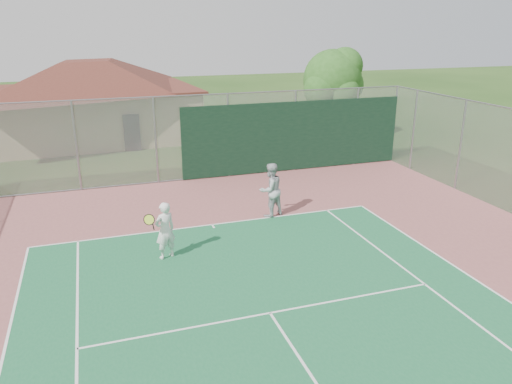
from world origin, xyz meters
TOP-DOWN VIEW (x-y plane):
  - back_fence at (2.11, 16.98)m, footprint 20.08×0.11m
  - side_fence_right at (10.00, 12.50)m, footprint 0.08×9.00m
  - clubhouse at (-3.25, 26.46)m, footprint 12.38×8.71m
  - tree at (9.00, 21.34)m, footprint 3.63×3.44m
  - player_white_front at (-1.77, 9.96)m, footprint 0.96×0.72m
  - player_grey_back at (2.08, 12.06)m, footprint 1.06×0.94m

SIDE VIEW (x-z plane):
  - player_white_front at x=-1.77m, z-range 0.00..1.64m
  - player_grey_back at x=2.08m, z-range 0.00..1.82m
  - back_fence at x=2.11m, z-range -0.09..3.43m
  - side_fence_right at x=10.00m, z-range 0.00..3.50m
  - clubhouse at x=-3.25m, z-range 0.04..5.16m
  - tree at x=9.00m, z-range 0.80..5.86m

